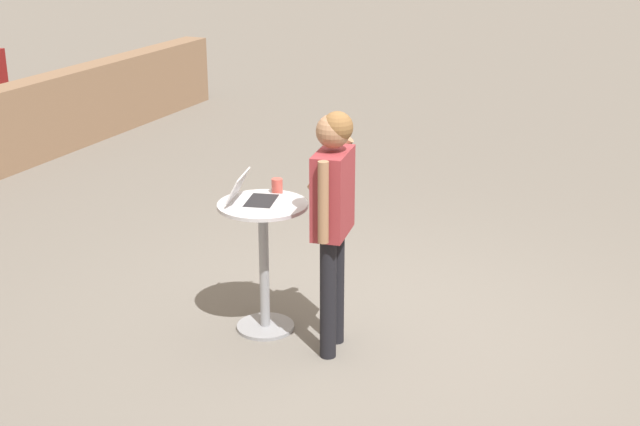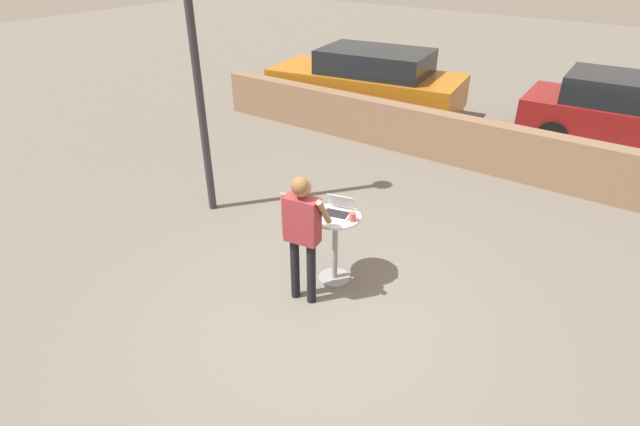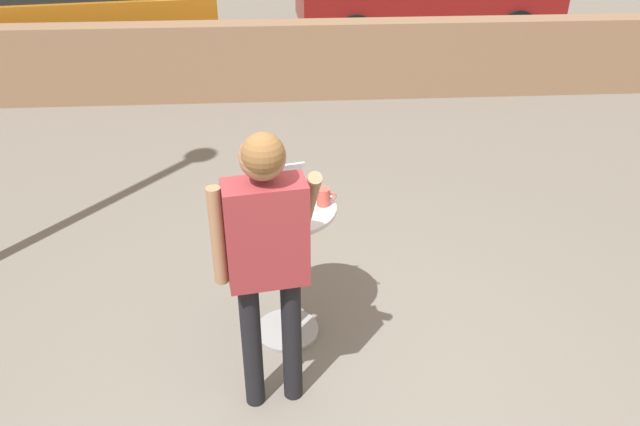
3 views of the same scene
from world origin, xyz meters
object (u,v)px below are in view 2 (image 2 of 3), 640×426
object	(u,v)px
parked_car_near_street	(629,113)
parked_car_further_down	(367,81)
cafe_table	(335,239)
standing_person	(302,225)
laptop	(338,210)
coffee_mug	(353,217)

from	to	relation	value
parked_car_near_street	parked_car_further_down	size ratio (longest dim) A/B	0.86
cafe_table	parked_car_near_street	xyz separation A→B (m)	(2.34, 7.21, 0.13)
standing_person	parked_car_near_street	distance (m)	8.14
standing_person	parked_car_near_street	size ratio (longest dim) A/B	0.40
laptop	parked_car_near_street	bearing A→B (deg)	71.75
cafe_table	parked_car_near_street	bearing A→B (deg)	72.01
coffee_mug	parked_car_near_street	bearing A→B (deg)	73.74
cafe_table	coffee_mug	bearing A→B (deg)	1.90
laptop	cafe_table	bearing A→B (deg)	-78.32
cafe_table	coffee_mug	xyz separation A→B (m)	(0.24, 0.01, 0.39)
parked_car_near_street	cafe_table	bearing A→B (deg)	-107.99
coffee_mug	standing_person	size ratio (longest dim) A/B	0.07
cafe_table	coffee_mug	world-z (taller)	coffee_mug
parked_car_further_down	standing_person	bearing A→B (deg)	-65.24
parked_car_near_street	standing_person	bearing A→B (deg)	-107.34
cafe_table	laptop	world-z (taller)	laptop
standing_person	coffee_mug	bearing A→B (deg)	60.23
parked_car_further_down	coffee_mug	bearing A→B (deg)	-60.81
cafe_table	standing_person	xyz separation A→B (m)	(-0.09, -0.56, 0.45)
cafe_table	standing_person	bearing A→B (deg)	-98.64
cafe_table	parked_car_near_street	size ratio (longest dim) A/B	0.23
parked_car_near_street	parked_car_further_down	distance (m)	5.60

